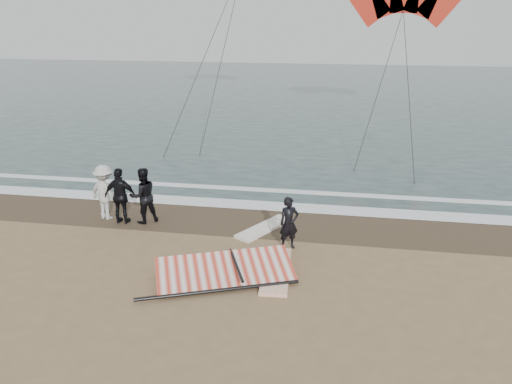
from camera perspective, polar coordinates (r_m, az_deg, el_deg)
ground at (r=13.02m, az=-2.59°, el=-11.09°), size 120.00×120.00×0.00m
sea at (r=44.48m, az=6.39°, el=11.10°), size 120.00×54.00×0.02m
wet_sand at (r=16.97m, az=0.55°, el=-3.35°), size 120.00×2.80×0.01m
foam_near at (r=18.24m, az=1.24°, el=-1.58°), size 120.00×0.90×0.01m
foam_far at (r=19.82m, az=1.95°, el=0.19°), size 120.00×0.45×0.01m
man_main at (r=14.83m, az=3.79°, el=-3.57°), size 0.70×0.61×1.62m
board_white at (r=13.80m, az=2.33°, el=-8.93°), size 0.87×2.61×0.10m
board_cream at (r=16.35m, az=0.98°, el=-4.12°), size 1.72×2.30×0.10m
trio_cluster at (r=17.28m, az=-15.15°, el=-0.25°), size 2.69×1.22×1.92m
sail_rig at (r=13.55m, az=-3.66°, el=-8.86°), size 3.91×2.93×0.49m
kite_red at (r=33.48m, az=16.54°, el=19.77°), size 7.24×6.68×14.79m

